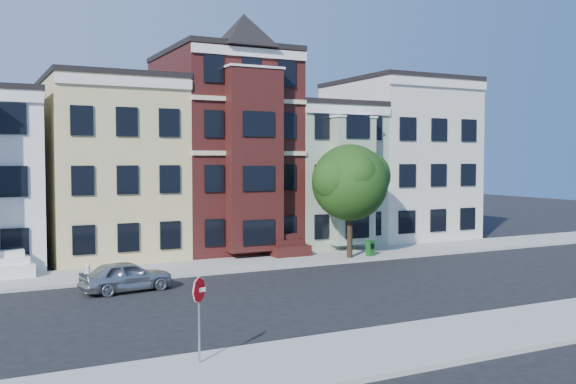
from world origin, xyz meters
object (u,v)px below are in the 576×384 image
street_tree (350,188)px  parked_car (127,276)px  newspaper_box (370,248)px  stop_sign (199,314)px  fire_hydrant (88,275)px

street_tree → parked_car: bearing=-167.6°
newspaper_box → parked_car: bearing=175.7°
stop_sign → parked_car: bearing=65.5°
parked_car → newspaper_box: size_ratio=4.45×
fire_hydrant → stop_sign: stop_sign is taller
newspaper_box → street_tree: bearing=164.5°
street_tree → fire_hydrant: street_tree is taller
parked_car → newspaper_box: parked_car is taller
street_tree → parked_car: street_tree is taller
street_tree → newspaper_box: bearing=0.0°
street_tree → parked_car: (-13.09, -2.87, -3.41)m
parked_car → newspaper_box: 14.76m
street_tree → newspaper_box: street_tree is taller
fire_hydrant → stop_sign: bearing=-87.0°
street_tree → newspaper_box: (1.39, 0.00, -3.48)m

